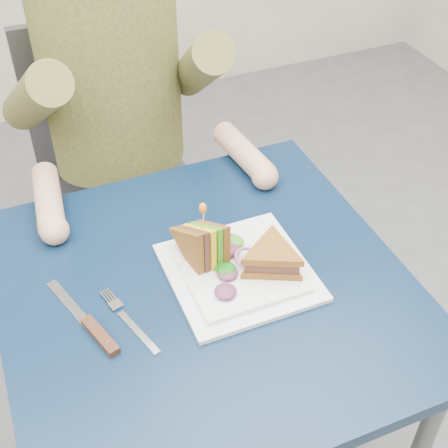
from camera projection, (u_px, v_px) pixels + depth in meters
name	position (u px, v px, depth m)	size (l,w,h in m)	color
table	(206.00, 314.00, 1.21)	(0.75, 0.75, 0.73)	black
chair	(116.00, 161.00, 1.79)	(0.42, 0.40, 0.93)	#47474C
diner	(110.00, 57.00, 1.46)	(0.54, 0.59, 0.74)	#4C4E23
plate	(239.00, 271.00, 1.18)	(0.26, 0.26, 0.02)	white
sandwich_flat	(272.00, 258.00, 1.15)	(0.18, 0.18, 0.05)	brown
sandwich_upright	(204.00, 246.00, 1.17)	(0.09, 0.15, 0.15)	brown
fork	(130.00, 322.00, 1.09)	(0.06, 0.18, 0.01)	silver
knife	(94.00, 329.00, 1.08)	(0.09, 0.22, 0.02)	silver
toothpick	(203.00, 220.00, 1.12)	(0.00, 0.00, 0.06)	tan
toothpick_frill	(203.00, 208.00, 1.10)	(0.01, 0.01, 0.02)	orange
lettuce_spill	(239.00, 259.00, 1.17)	(0.15, 0.13, 0.02)	#337A14
onion_ring	(245.00, 257.00, 1.17)	(0.04, 0.04, 0.01)	#9E4C7A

